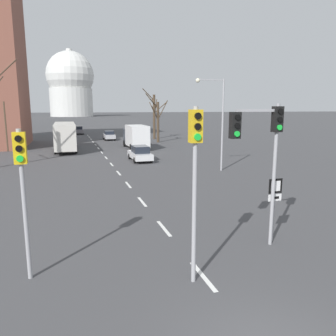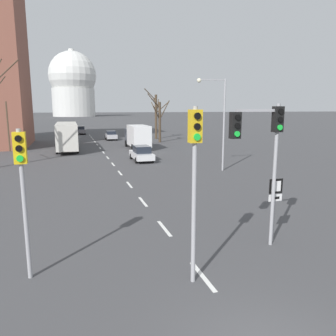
% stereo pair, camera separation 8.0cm
% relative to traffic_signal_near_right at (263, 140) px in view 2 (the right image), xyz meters
% --- Properties ---
extents(lane_stripe_0, '(0.16, 2.00, 0.01)m').
position_rel_traffic_signal_near_right_xyz_m(lane_stripe_0, '(-3.00, -1.55, -4.23)').
color(lane_stripe_0, silver).
rests_on(lane_stripe_0, ground_plane).
extents(lane_stripe_1, '(0.16, 2.00, 0.01)m').
position_rel_traffic_signal_near_right_xyz_m(lane_stripe_1, '(-3.00, 2.95, -4.23)').
color(lane_stripe_1, silver).
rests_on(lane_stripe_1, ground_plane).
extents(lane_stripe_2, '(0.16, 2.00, 0.01)m').
position_rel_traffic_signal_near_right_xyz_m(lane_stripe_2, '(-3.00, 7.45, -4.23)').
color(lane_stripe_2, silver).
rests_on(lane_stripe_2, ground_plane).
extents(lane_stripe_3, '(0.16, 2.00, 0.01)m').
position_rel_traffic_signal_near_right_xyz_m(lane_stripe_3, '(-3.00, 11.95, -4.23)').
color(lane_stripe_3, silver).
rests_on(lane_stripe_3, ground_plane).
extents(lane_stripe_4, '(0.16, 2.00, 0.01)m').
position_rel_traffic_signal_near_right_xyz_m(lane_stripe_4, '(-3.00, 16.45, -4.23)').
color(lane_stripe_4, silver).
rests_on(lane_stripe_4, ground_plane).
extents(lane_stripe_5, '(0.16, 2.00, 0.01)m').
position_rel_traffic_signal_near_right_xyz_m(lane_stripe_5, '(-3.00, 20.95, -4.23)').
color(lane_stripe_5, silver).
rests_on(lane_stripe_5, ground_plane).
extents(lane_stripe_6, '(0.16, 2.00, 0.01)m').
position_rel_traffic_signal_near_right_xyz_m(lane_stripe_6, '(-3.00, 25.45, -4.23)').
color(lane_stripe_6, silver).
rests_on(lane_stripe_6, ground_plane).
extents(lane_stripe_7, '(0.16, 2.00, 0.01)m').
position_rel_traffic_signal_near_right_xyz_m(lane_stripe_7, '(-3.00, 29.95, -4.23)').
color(lane_stripe_7, silver).
rests_on(lane_stripe_7, ground_plane).
extents(lane_stripe_8, '(0.16, 2.00, 0.01)m').
position_rel_traffic_signal_near_right_xyz_m(lane_stripe_8, '(-3.00, 34.45, -4.23)').
color(lane_stripe_8, silver).
rests_on(lane_stripe_8, ground_plane).
extents(lane_stripe_9, '(0.16, 2.00, 0.01)m').
position_rel_traffic_signal_near_right_xyz_m(lane_stripe_9, '(-3.00, 38.95, -4.23)').
color(lane_stripe_9, silver).
rests_on(lane_stripe_9, ground_plane).
extents(lane_stripe_10, '(0.16, 2.00, 0.01)m').
position_rel_traffic_signal_near_right_xyz_m(lane_stripe_10, '(-3.00, 43.45, -4.23)').
color(lane_stripe_10, silver).
rests_on(lane_stripe_10, ground_plane).
extents(lane_stripe_11, '(0.16, 2.00, 0.01)m').
position_rel_traffic_signal_near_right_xyz_m(lane_stripe_11, '(-3.00, 47.95, -4.23)').
color(lane_stripe_11, silver).
rests_on(lane_stripe_11, ground_plane).
extents(lane_stripe_12, '(0.16, 2.00, 0.01)m').
position_rel_traffic_signal_near_right_xyz_m(lane_stripe_12, '(-3.00, 52.45, -4.23)').
color(lane_stripe_12, silver).
rests_on(lane_stripe_12, ground_plane).
extents(lane_stripe_13, '(0.16, 2.00, 0.01)m').
position_rel_traffic_signal_near_right_xyz_m(lane_stripe_13, '(-3.00, 56.95, -4.23)').
color(lane_stripe_13, silver).
rests_on(lane_stripe_13, ground_plane).
extents(traffic_signal_near_right, '(2.13, 0.34, 5.58)m').
position_rel_traffic_signal_near_right_xyz_m(traffic_signal_near_right, '(0.00, 0.00, 0.00)').
color(traffic_signal_near_right, '#9E9EA3').
rests_on(traffic_signal_near_right, ground_plane).
extents(traffic_signal_near_left, '(0.36, 0.34, 4.81)m').
position_rel_traffic_signal_near_right_xyz_m(traffic_signal_near_left, '(-8.39, -0.01, -0.87)').
color(traffic_signal_near_left, '#9E9EA3').
rests_on(traffic_signal_near_left, ground_plane).
extents(traffic_signal_centre_tall, '(0.36, 0.34, 5.48)m').
position_rel_traffic_signal_near_right_xyz_m(traffic_signal_centre_tall, '(-3.42, -1.75, -0.43)').
color(traffic_signal_centre_tall, '#9E9EA3').
rests_on(traffic_signal_centre_tall, ground_plane).
extents(route_sign_post, '(0.60, 0.08, 2.69)m').
position_rel_traffic_signal_near_right_xyz_m(route_sign_post, '(0.86, 0.24, -2.39)').
color(route_sign_post, '#9E9EA3').
rests_on(route_sign_post, ground_plane).
extents(street_lamp_right, '(2.61, 0.36, 7.81)m').
position_rel_traffic_signal_near_right_xyz_m(street_lamp_right, '(5.31, 14.97, 0.64)').
color(street_lamp_right, '#9E9EA3').
rests_on(street_lamp_right, ground_plane).
extents(sedan_near_left, '(1.86, 4.57, 1.59)m').
position_rel_traffic_signal_near_right_xyz_m(sedan_near_left, '(0.13, 22.21, -3.45)').
color(sedan_near_left, silver).
rests_on(sedan_near_left, ground_plane).
extents(sedan_near_right, '(1.80, 3.94, 1.56)m').
position_rel_traffic_signal_near_right_xyz_m(sedan_near_right, '(-0.10, 45.71, -3.44)').
color(sedan_near_right, '#B7B7BC').
rests_on(sedan_near_right, ground_plane).
extents(sedan_mid_centre, '(1.90, 4.53, 1.69)m').
position_rel_traffic_signal_near_right_xyz_m(sedan_mid_centre, '(-4.62, 60.30, -3.39)').
color(sedan_mid_centre, slate).
rests_on(sedan_mid_centre, ground_plane).
extents(city_bus, '(2.66, 10.80, 3.48)m').
position_rel_traffic_signal_near_right_xyz_m(city_bus, '(-7.23, 33.35, -2.18)').
color(city_bus, beige).
rests_on(city_bus, ground_plane).
extents(delivery_truck, '(2.44, 7.20, 3.14)m').
position_rel_traffic_signal_near_right_xyz_m(delivery_truck, '(1.85, 32.61, -2.53)').
color(delivery_truck, '#333842').
rests_on(delivery_truck, ground_plane).
extents(bare_tree_right_near, '(3.53, 2.42, 7.65)m').
position_rel_traffic_signal_near_right_xyz_m(bare_tree_right_near, '(6.82, 39.63, -0.56)').
color(bare_tree_right_near, '#473828').
rests_on(bare_tree_right_near, ground_plane).
extents(bare_tree_left_far, '(1.48, 2.11, 7.73)m').
position_rel_traffic_signal_near_right_xyz_m(bare_tree_left_far, '(-14.28, 34.82, -0.71)').
color(bare_tree_left_far, '#473828').
rests_on(bare_tree_left_far, ground_plane).
extents(bare_tree_right_far, '(4.84, 3.40, 8.71)m').
position_rel_traffic_signal_near_right_xyz_m(bare_tree_right_far, '(7.85, 45.54, -0.01)').
color(bare_tree_right_far, '#473828').
rests_on(bare_tree_right_far, ground_plane).
extents(capitol_dome, '(29.19, 29.19, 41.23)m').
position_rel_traffic_signal_near_right_xyz_m(capitol_dome, '(-3.00, 209.37, 15.85)').
color(capitol_dome, silver).
rests_on(capitol_dome, ground_plane).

